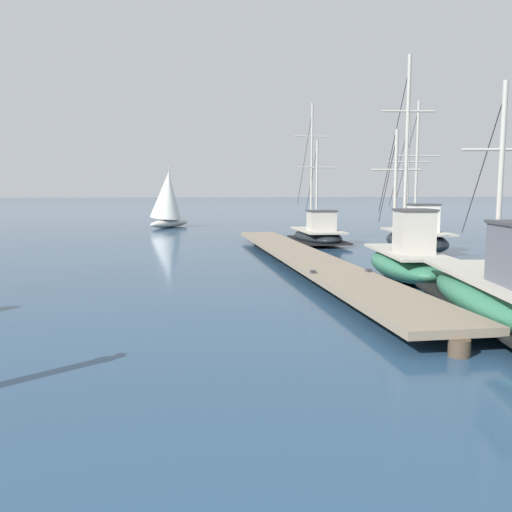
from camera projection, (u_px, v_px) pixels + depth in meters
floating_dock at (304, 257)px, 19.10m from camera, size 2.24×21.24×0.53m
fishing_boat_0 at (406, 258)px, 16.36m from camera, size 2.26×5.77×6.71m
fishing_boat_1 at (417, 238)px, 23.57m from camera, size 2.59×6.64×6.53m
fishing_boat_2 at (503, 294)px, 11.04m from camera, size 2.80×6.43×4.93m
fishing_boat_4 at (318, 234)px, 27.32m from camera, size 2.16×7.39×7.20m
distant_sailboat at (167, 200)px, 39.11m from camera, size 3.52×4.37×4.47m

